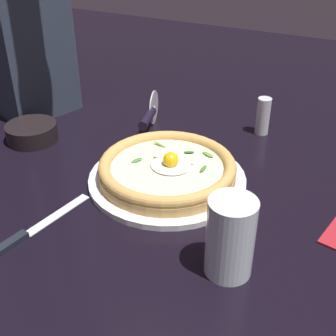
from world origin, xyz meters
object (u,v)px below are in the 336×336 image
pizza (168,169)px  pepper_shaker (263,116)px  table_knife (20,237)px  drinking_glass (230,242)px  side_bowl (32,132)px  pizza_cutter (150,114)px

pizza → pepper_shaker: size_ratio=3.05×
table_knife → drinking_glass: size_ratio=1.82×
pizza → side_bowl: bearing=-2.5°
pizza_cutter → table_knife: 0.45m
table_knife → pizza_cutter: bearing=-89.8°
pizza → table_knife: (0.14, 0.27, -0.03)m
side_bowl → pepper_shaker: 0.54m
side_bowl → pepper_shaker: bearing=-149.4°
pizza → table_knife: 0.30m
pizza → side_bowl: 0.36m
side_bowl → table_knife: 0.36m
table_knife → pepper_shaker: (-0.24, -0.56, 0.04)m
table_knife → pepper_shaker: size_ratio=2.64×
table_knife → pepper_shaker: 0.61m
pizza → side_bowl: (0.36, -0.02, -0.01)m
pepper_shaker → side_bowl: bearing=30.6°
side_bowl → pepper_shaker: (-0.46, -0.27, 0.02)m
pizza → drinking_glass: 0.26m
pizza → pizza_cutter: 0.23m
side_bowl → drinking_glass: 0.59m
pepper_shaker → pizza_cutter: bearing=23.4°
pizza → pepper_shaker: 0.31m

